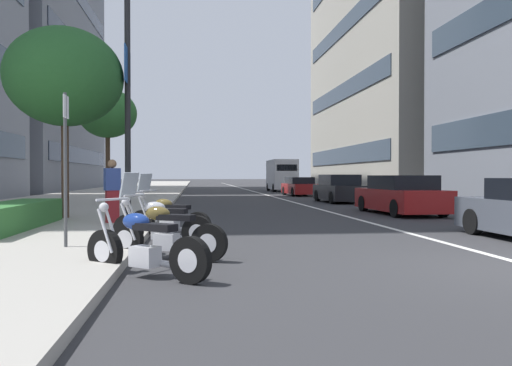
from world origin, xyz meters
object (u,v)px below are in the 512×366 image
at_px(motorcycle_mid_row, 144,248).
at_px(motorcycle_by_sign_pole, 161,225).
at_px(delivery_van_ahead, 282,175).
at_px(street_tree_mid_sidewalk, 108,114).
at_px(pedestrian_on_plaza, 112,191).
at_px(street_tree_far_plaza, 65,77).
at_px(motorcycle_nearest_camera, 164,233).
at_px(parking_sign_by_curb, 65,155).
at_px(car_mid_block_traffic, 300,187).
at_px(car_approaching_light, 401,196).
at_px(motorcycle_second_in_row, 168,219).
at_px(street_lamp_with_banners, 138,43).
at_px(car_following_behind, 339,189).

relative_size(motorcycle_mid_row, motorcycle_by_sign_pole, 0.90).
bearing_deg(delivery_van_ahead, street_tree_mid_sidewalk, 149.85).
height_order(street_tree_mid_sidewalk, pedestrian_on_plaza, street_tree_mid_sidewalk).
bearing_deg(motorcycle_mid_row, street_tree_far_plaza, -31.80).
bearing_deg(motorcycle_nearest_camera, motorcycle_by_sign_pole, -56.88).
bearing_deg(motorcycle_by_sign_pole, pedestrian_on_plaza, -45.74).
bearing_deg(parking_sign_by_curb, street_tree_mid_sidewalk, 6.86).
bearing_deg(pedestrian_on_plaza, street_tree_mid_sidewalk, -13.84).
relative_size(motorcycle_mid_row, car_mid_block_traffic, 0.42).
bearing_deg(delivery_van_ahead, street_tree_far_plaza, 158.18).
relative_size(car_approaching_light, car_mid_block_traffic, 1.07).
height_order(parking_sign_by_curb, street_tree_far_plaza, street_tree_far_plaza).
relative_size(car_approaching_light, delivery_van_ahead, 0.89).
height_order(car_mid_block_traffic, street_tree_far_plaza, street_tree_far_plaza).
bearing_deg(parking_sign_by_curb, street_tree_far_plaza, 14.03).
height_order(motorcycle_by_sign_pole, pedestrian_on_plaza, pedestrian_on_plaza).
xyz_separation_m(motorcycle_second_in_row, parking_sign_by_curb, (-2.27, 1.67, 1.35)).
xyz_separation_m(car_approaching_light, street_tree_mid_sidewalk, (6.62, 11.64, 3.66)).
bearing_deg(motorcycle_second_in_row, street_tree_mid_sidewalk, -43.71).
xyz_separation_m(car_mid_block_traffic, pedestrian_on_plaza, (-20.98, 9.60, 0.38)).
bearing_deg(pedestrian_on_plaza, motorcycle_by_sign_pole, 178.02).
relative_size(motorcycle_mid_row, pedestrian_on_plaza, 1.07).
relative_size(motorcycle_nearest_camera, car_mid_block_traffic, 0.47).
height_order(motorcycle_by_sign_pole, street_tree_mid_sidewalk, street_tree_mid_sidewalk).
relative_size(delivery_van_ahead, street_tree_mid_sidewalk, 0.97).
relative_size(car_mid_block_traffic, pedestrian_on_plaza, 2.54).
bearing_deg(motorcycle_by_sign_pole, car_mid_block_traffic, -85.83).
distance_m(motorcycle_by_sign_pole, street_lamp_with_banners, 7.76).
xyz_separation_m(car_mid_block_traffic, parking_sign_by_curb, (-25.58, 9.67, 1.16)).
bearing_deg(motorcycle_mid_row, delivery_van_ahead, -64.97).
distance_m(car_following_behind, street_lamp_with_banners, 14.40).
height_order(street_tree_far_plaza, street_tree_mid_sidewalk, street_tree_far_plaza).
distance_m(car_approaching_light, street_tree_mid_sidewalk, 13.88).
relative_size(motorcycle_second_in_row, car_mid_block_traffic, 0.43).
height_order(car_approaching_light, pedestrian_on_plaza, pedestrian_on_plaza).
bearing_deg(pedestrian_on_plaza, street_lamp_with_banners, -37.29).
height_order(motorcycle_nearest_camera, street_lamp_with_banners, street_lamp_with_banners).
bearing_deg(pedestrian_on_plaza, motorcycle_mid_row, 168.57).
relative_size(motorcycle_mid_row, car_following_behind, 0.43).
relative_size(car_approaching_light, car_following_behind, 1.10).
bearing_deg(motorcycle_by_sign_pole, motorcycle_nearest_camera, 118.48).
bearing_deg(delivery_van_ahead, street_lamp_with_banners, 161.73).
bearing_deg(parking_sign_by_curb, motorcycle_mid_row, -143.74).
height_order(motorcycle_by_sign_pole, car_approaching_light, motorcycle_by_sign_pole).
height_order(street_lamp_with_banners, pedestrian_on_plaza, street_lamp_with_banners).
height_order(motorcycle_by_sign_pole, street_tree_far_plaza, street_tree_far_plaza).
xyz_separation_m(motorcycle_mid_row, street_tree_mid_sidewalk, (17.19, 3.38, 3.92)).
bearing_deg(delivery_van_ahead, motorcycle_nearest_camera, 167.05).
xyz_separation_m(motorcycle_by_sign_pole, parking_sign_by_curb, (-0.81, 1.60, 1.34)).
bearing_deg(motorcycle_second_in_row, motorcycle_by_sign_pole, 118.19).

